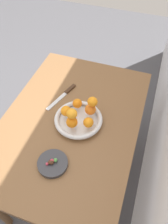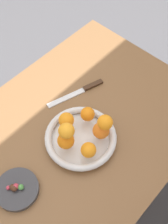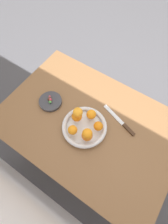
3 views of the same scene
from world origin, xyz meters
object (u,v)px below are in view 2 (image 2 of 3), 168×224
at_px(candy_dish, 17,189).
at_px(orange_2, 88,114).
at_px(orange_0, 88,150).
at_px(fruit_bowl, 81,137).
at_px(orange_3, 65,121).
at_px(candy_ball_5, 14,188).
at_px(candy_ball_3, 12,187).
at_px(dining_table, 72,143).
at_px(candy_ball_2, 16,186).
at_px(orange_1, 101,130).
at_px(orange_5, 66,131).
at_px(orange_6, 105,122).
at_px(candy_ball_0, 21,187).
at_px(orange_4, 66,141).
at_px(candy_ball_1, 17,187).
at_px(candy_ball_4, 9,188).
at_px(knife, 80,91).

relative_size(candy_dish, orange_2, 2.72).
bearing_deg(orange_0, fruit_bowl, -118.97).
distance_m(orange_3, candy_ball_5, 0.29).
bearing_deg(orange_2, candy_ball_3, -0.80).
relative_size(dining_table, candy_ball_3, 54.09).
bearing_deg(candy_ball_2, fruit_bowl, 173.89).
bearing_deg(orange_1, orange_5, -31.69).
bearing_deg(candy_ball_2, orange_2, -179.78).
xyz_separation_m(orange_3, candy_ball_5, (0.29, 0.04, -0.04)).
bearing_deg(candy_ball_2, orange_0, 158.29).
bearing_deg(candy_ball_5, orange_6, 165.64).
bearing_deg(orange_5, candy_ball_0, -0.85).
xyz_separation_m(orange_6, candy_ball_5, (0.35, -0.09, -0.10)).
relative_size(orange_3, orange_4, 0.95).
distance_m(dining_table, orange_2, 0.17).
height_order(candy_ball_1, candy_ball_2, candy_ball_2).
relative_size(candy_ball_0, candy_ball_1, 1.31).
distance_m(dining_table, orange_3, 0.16).
height_order(orange_4, orange_5, orange_5).
height_order(candy_dish, candy_ball_3, candy_ball_3).
xyz_separation_m(candy_ball_1, candy_ball_4, (0.02, -0.02, -0.00)).
bearing_deg(orange_2, candy_ball_2, 0.22).
relative_size(orange_1, orange_6, 1.13).
xyz_separation_m(fruit_bowl, orange_5, (0.06, -0.01, 0.11)).
height_order(orange_6, candy_ball_0, orange_6).
bearing_deg(orange_5, orange_6, 146.55).
xyz_separation_m(orange_2, knife, (-0.09, -0.13, -0.06)).
distance_m(orange_1, orange_2, 0.09).
distance_m(orange_2, knife, 0.17).
height_order(fruit_bowl, orange_5, orange_5).
bearing_deg(orange_6, candy_ball_1, -14.39).
relative_size(orange_2, orange_3, 0.94).
bearing_deg(candy_ball_2, orange_1, 166.22).
bearing_deg(candy_ball_2, candy_ball_4, -34.10).
xyz_separation_m(candy_ball_0, candy_ball_3, (0.02, -0.02, 0.00)).
bearing_deg(candy_ball_0, orange_1, 168.10).
distance_m(orange_3, candy_ball_2, 0.28).
xyz_separation_m(orange_0, orange_4, (0.03, -0.08, 0.00)).
relative_size(candy_ball_2, candy_ball_3, 1.02).
bearing_deg(candy_ball_4, candy_ball_5, 129.50).
bearing_deg(candy_dish, candy_ball_3, -48.70).
bearing_deg(orange_1, orange_3, -65.15).
bearing_deg(orange_0, candy_dish, -21.16).
relative_size(fruit_bowl, candy_ball_0, 13.84).
bearing_deg(knife, candy_ball_0, 17.68).
height_order(orange_1, candy_ball_0, orange_1).
bearing_deg(candy_ball_1, dining_table, -176.00).
bearing_deg(fruit_bowl, candy_ball_2, -6.11).
bearing_deg(knife, candy_dish, 15.93).
bearing_deg(orange_2, orange_3, -26.75).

